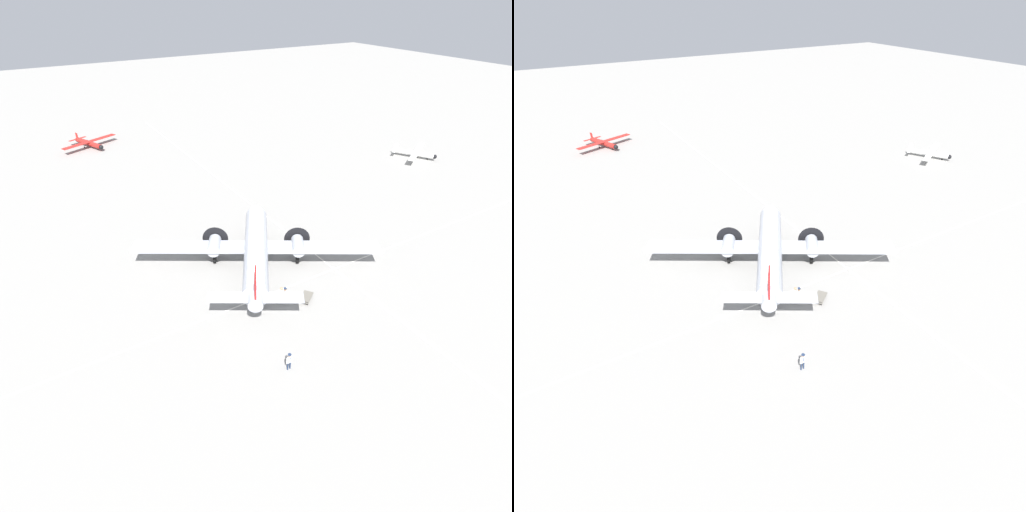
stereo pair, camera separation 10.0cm
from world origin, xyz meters
TOP-DOWN VIEW (x-y plane):
  - ground_plane at (0.00, 0.00)m, footprint 300.00×300.00m
  - apron_line_eastwest at (0.00, -7.20)m, footprint 120.00×0.16m
  - apron_line_northsouth at (-4.43, 0.00)m, footprint 0.16×120.00m
  - airliner_main at (0.35, -0.21)m, footprint 18.50×24.13m
  - crew_foreground at (-13.11, 4.76)m, footprint 0.30×0.57m
  - passenger_boarding at (-6.19, 0.46)m, footprint 0.55×0.37m
  - ramp_agent at (-5.99, 0.77)m, footprint 0.41×0.52m
  - suitcase_near_door at (-5.96, 0.85)m, footprint 0.40×0.16m
  - baggage_cart at (-6.96, -1.55)m, footprint 1.88×2.08m
  - light_aircraft_distant at (14.31, -41.32)m, footprint 7.19×9.11m
  - light_aircraft_taxiing at (49.32, 7.04)m, footprint 8.12×10.49m

SIDE VIEW (x-z plane):
  - ground_plane at x=0.00m, z-range 0.00..0.00m
  - apron_line_eastwest at x=0.00m, z-range 0.00..0.01m
  - apron_line_northsouth at x=-4.43m, z-range 0.00..0.01m
  - baggage_cart at x=-6.96m, z-range -0.01..0.55m
  - suitcase_near_door at x=-5.96m, z-range -0.02..0.60m
  - light_aircraft_distant at x=14.31m, z-range -0.15..1.78m
  - light_aircraft_taxiing at x=49.32m, z-range -0.19..1.89m
  - crew_foreground at x=-13.11m, z-range 0.22..1.90m
  - passenger_boarding at x=-6.19m, z-range 0.22..1.95m
  - ramp_agent at x=-5.99m, z-range 0.20..2.01m
  - airliner_main at x=0.35m, z-range -0.35..5.29m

